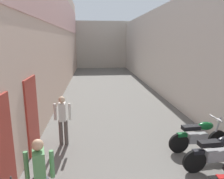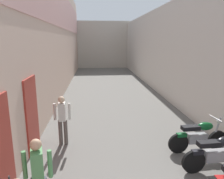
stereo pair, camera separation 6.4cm
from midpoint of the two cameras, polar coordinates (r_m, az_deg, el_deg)
The scene contains 8 objects.
ground_plane at distance 11.65m, azimuth 0.75°, elevation -3.20°, with size 41.15×41.15×0.00m, color #66635E.
building_left at distance 13.25m, azimuth -14.01°, elevation 13.90°, with size 0.45×25.15×7.03m.
building_right at distance 13.81m, azimuth 13.14°, elevation 9.94°, with size 0.45×25.15×5.20m.
building_far_end at distance 26.75m, azimuth -2.53°, elevation 11.75°, with size 8.84×2.00×5.42m, color beige.
motorcycle_fourth at distance 6.19m, azimuth 26.48°, elevation -14.66°, with size 1.85×0.58×1.04m.
motorcycle_fifth at distance 6.96m, azimuth 22.28°, elevation -11.18°, with size 1.85×0.58×1.04m.
pedestrian_mid_alley at distance 4.31m, azimuth -18.53°, elevation -20.23°, with size 0.52×0.38×1.57m.
pedestrian_further_down at distance 6.87m, azimuth -12.73°, elevation -7.08°, with size 0.52×0.35×1.57m.
Camera 2 is at (-1.06, -0.57, 3.22)m, focal length 34.59 mm.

